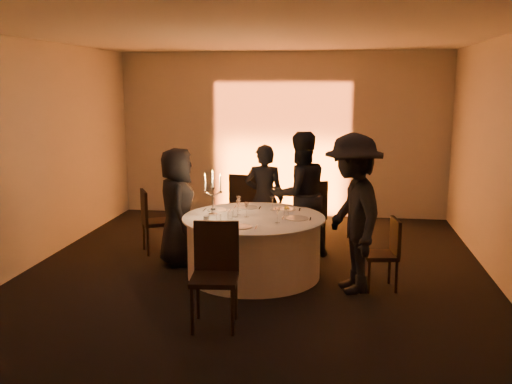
# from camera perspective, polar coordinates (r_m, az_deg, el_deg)

# --- Properties ---
(floor) EXTENTS (7.00, 7.00, 0.00)m
(floor) POSITION_cam_1_polar(r_m,az_deg,el_deg) (7.39, -0.22, -8.31)
(floor) COLOR black
(floor) RESTS_ON ground
(ceiling) EXTENTS (7.00, 7.00, 0.00)m
(ceiling) POSITION_cam_1_polar(r_m,az_deg,el_deg) (7.01, -0.24, 15.54)
(ceiling) COLOR silver
(ceiling) RESTS_ON wall_back
(wall_back) EXTENTS (7.00, 0.00, 7.00)m
(wall_back) POSITION_cam_1_polar(r_m,az_deg,el_deg) (10.50, 2.60, 5.74)
(wall_back) COLOR #BBB7AE
(wall_back) RESTS_ON floor
(wall_front) EXTENTS (7.00, 0.00, 7.00)m
(wall_front) POSITION_cam_1_polar(r_m,az_deg,el_deg) (3.68, -8.32, -3.74)
(wall_front) COLOR #BBB7AE
(wall_front) RESTS_ON floor
(wall_left) EXTENTS (0.00, 7.00, 7.00)m
(wall_left) POSITION_cam_1_polar(r_m,az_deg,el_deg) (8.06, -21.89, 3.46)
(wall_left) COLOR #BBB7AE
(wall_left) RESTS_ON floor
(wall_right) EXTENTS (0.00, 7.00, 7.00)m
(wall_right) POSITION_cam_1_polar(r_m,az_deg,el_deg) (7.25, 23.97, 2.57)
(wall_right) COLOR #BBB7AE
(wall_right) RESTS_ON floor
(uplighter_fixture) EXTENTS (0.25, 0.12, 0.10)m
(uplighter_fixture) POSITION_cam_1_polar(r_m,az_deg,el_deg) (10.44, 2.37, -2.36)
(uplighter_fixture) COLOR black
(uplighter_fixture) RESTS_ON floor
(banquet_table) EXTENTS (1.80, 1.80, 0.77)m
(banquet_table) POSITION_cam_1_polar(r_m,az_deg,el_deg) (7.28, -0.23, -5.45)
(banquet_table) COLOR black
(banquet_table) RESTS_ON floor
(chair_left) EXTENTS (0.55, 0.55, 0.92)m
(chair_left) POSITION_cam_1_polar(r_m,az_deg,el_deg) (8.37, -10.37, -2.53)
(chair_left) COLOR black
(chair_left) RESTS_ON floor
(chair_back_left) EXTENTS (0.54, 0.54, 1.04)m
(chair_back_left) POSITION_cam_1_polar(r_m,az_deg,el_deg) (8.94, -1.03, -1.03)
(chair_back_left) COLOR black
(chair_back_left) RESTS_ON floor
(chair_back_right) EXTENTS (0.61, 0.61, 1.04)m
(chair_back_right) POSITION_cam_1_polar(r_m,az_deg,el_deg) (8.36, 5.36, -1.89)
(chair_back_right) COLOR black
(chair_back_right) RESTS_ON floor
(chair_right) EXTENTS (0.43, 0.43, 0.86)m
(chair_right) POSITION_cam_1_polar(r_m,az_deg,el_deg) (6.97, 12.90, -5.67)
(chair_right) COLOR black
(chair_right) RESTS_ON floor
(chair_front) EXTENTS (0.50, 0.50, 1.05)m
(chair_front) POSITION_cam_1_polar(r_m,az_deg,el_deg) (5.80, -4.10, -7.55)
(chair_front) COLOR black
(chair_front) RESTS_ON floor
(guest_left) EXTENTS (0.71, 0.89, 1.59)m
(guest_left) POSITION_cam_1_polar(r_m,az_deg,el_deg) (7.73, -7.86, -1.46)
(guest_left) COLOR black
(guest_left) RESTS_ON floor
(guest_back_left) EXTENTS (0.58, 0.38, 1.57)m
(guest_back_left) POSITION_cam_1_polar(r_m,az_deg,el_deg) (8.26, 0.84, -0.63)
(guest_back_left) COLOR black
(guest_back_left) RESTS_ON floor
(guest_back_right) EXTENTS (1.08, 1.01, 1.78)m
(guest_back_right) POSITION_cam_1_polar(r_m,az_deg,el_deg) (8.01, 4.41, -0.28)
(guest_back_right) COLOR black
(guest_back_right) RESTS_ON floor
(guest_right) EXTENTS (1.01, 1.35, 1.87)m
(guest_right) POSITION_cam_1_polar(r_m,az_deg,el_deg) (6.72, 9.65, -2.14)
(guest_right) COLOR black
(guest_right) RESTS_ON floor
(plate_left) EXTENTS (0.36, 0.25, 0.01)m
(plate_left) POSITION_cam_1_polar(r_m,az_deg,el_deg) (7.54, -3.91, -1.82)
(plate_left) COLOR white
(plate_left) RESTS_ON banquet_table
(plate_back_left) EXTENTS (0.35, 0.27, 0.01)m
(plate_back_left) POSITION_cam_1_polar(r_m,az_deg,el_deg) (7.69, -0.87, -1.55)
(plate_back_left) COLOR white
(plate_back_left) RESTS_ON banquet_table
(plate_back_right) EXTENTS (0.35, 0.24, 0.08)m
(plate_back_right) POSITION_cam_1_polar(r_m,az_deg,el_deg) (7.58, 3.10, -1.65)
(plate_back_right) COLOR white
(plate_back_right) RESTS_ON banquet_table
(plate_right) EXTENTS (0.36, 0.29, 0.01)m
(plate_right) POSITION_cam_1_polar(r_m,az_deg,el_deg) (7.08, 4.08, -2.65)
(plate_right) COLOR white
(plate_right) RESTS_ON banquet_table
(plate_front) EXTENTS (0.36, 0.25, 0.01)m
(plate_front) POSITION_cam_1_polar(r_m,az_deg,el_deg) (6.66, -1.44, -3.48)
(plate_front) COLOR white
(plate_front) RESTS_ON banquet_table
(coffee_cup) EXTENTS (0.11, 0.11, 0.07)m
(coffee_cup) POSITION_cam_1_polar(r_m,az_deg,el_deg) (6.96, -4.98, -2.70)
(coffee_cup) COLOR white
(coffee_cup) RESTS_ON banquet_table
(candelabra) EXTENTS (0.25, 0.12, 0.58)m
(candelabra) POSITION_cam_1_polar(r_m,az_deg,el_deg) (7.26, -4.33, -0.73)
(candelabra) COLOR silver
(candelabra) RESTS_ON banquet_table
(wine_glass_a) EXTENTS (0.07, 0.07, 0.19)m
(wine_glass_a) POSITION_cam_1_polar(r_m,az_deg,el_deg) (7.13, -0.96, -1.45)
(wine_glass_a) COLOR white
(wine_glass_a) RESTS_ON banquet_table
(wine_glass_b) EXTENTS (0.07, 0.07, 0.19)m
(wine_glass_b) POSITION_cam_1_polar(r_m,az_deg,el_deg) (7.26, -1.77, -1.23)
(wine_glass_b) COLOR white
(wine_glass_b) RESTS_ON banquet_table
(wine_glass_c) EXTENTS (0.07, 0.07, 0.19)m
(wine_glass_c) POSITION_cam_1_polar(r_m,az_deg,el_deg) (7.50, -1.74, -0.84)
(wine_glass_c) COLOR white
(wine_glass_c) RESTS_ON banquet_table
(wine_glass_d) EXTENTS (0.07, 0.07, 0.19)m
(wine_glass_d) POSITION_cam_1_polar(r_m,az_deg,el_deg) (7.51, 1.64, -0.83)
(wine_glass_d) COLOR white
(wine_glass_d) RESTS_ON banquet_table
(wine_glass_e) EXTENTS (0.07, 0.07, 0.19)m
(wine_glass_e) POSITION_cam_1_polar(r_m,az_deg,el_deg) (6.84, 2.15, -1.98)
(wine_glass_e) COLOR white
(wine_glass_e) RESTS_ON banquet_table
(tumbler_a) EXTENTS (0.07, 0.07, 0.09)m
(tumbler_a) POSITION_cam_1_polar(r_m,az_deg,el_deg) (7.17, -2.08, -2.15)
(tumbler_a) COLOR white
(tumbler_a) RESTS_ON banquet_table
(tumbler_b) EXTENTS (0.07, 0.07, 0.09)m
(tumbler_b) POSITION_cam_1_polar(r_m,az_deg,el_deg) (7.23, 3.04, -2.04)
(tumbler_b) COLOR white
(tumbler_b) RESTS_ON banquet_table
(tumbler_c) EXTENTS (0.07, 0.07, 0.09)m
(tumbler_c) POSITION_cam_1_polar(r_m,az_deg,el_deg) (7.07, -2.60, -2.34)
(tumbler_c) COLOR white
(tumbler_c) RESTS_ON banquet_table
(tumbler_d) EXTENTS (0.07, 0.07, 0.09)m
(tumbler_d) POSITION_cam_1_polar(r_m,az_deg,el_deg) (6.94, -3.76, -2.60)
(tumbler_d) COLOR white
(tumbler_d) RESTS_ON banquet_table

